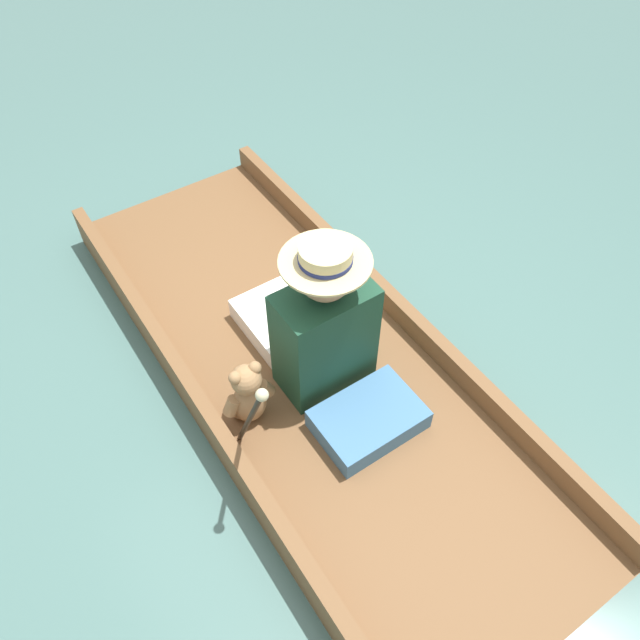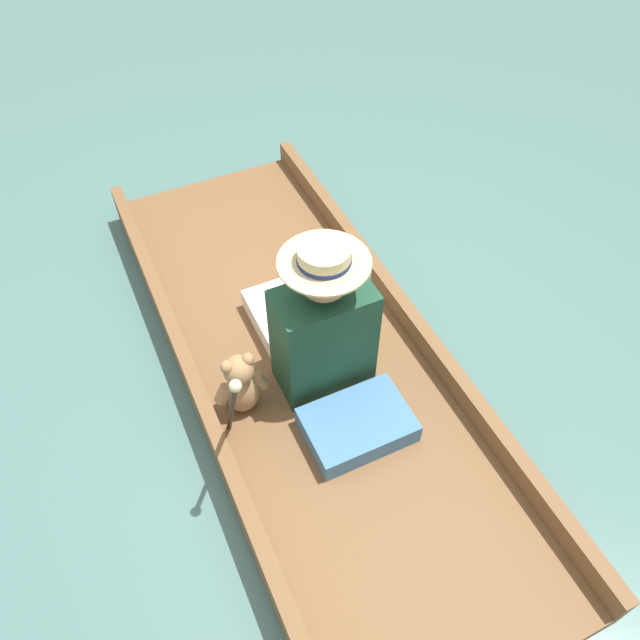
{
  "view_description": "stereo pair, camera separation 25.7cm",
  "coord_description": "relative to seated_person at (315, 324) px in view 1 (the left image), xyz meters",
  "views": [
    {
      "loc": [
        -0.91,
        -1.48,
        2.42
      ],
      "look_at": [
        0.02,
        -0.09,
        0.47
      ],
      "focal_mm": 35.0,
      "sensor_mm": 36.0,
      "label": 1
    },
    {
      "loc": [
        -0.69,
        -1.61,
        2.42
      ],
      "look_at": [
        0.02,
        -0.09,
        0.47
      ],
      "focal_mm": 35.0,
      "sensor_mm": 36.0,
      "label": 2
    }
  ],
  "objects": [
    {
      "name": "seated_person",
      "position": [
        0.0,
        0.0,
        0.0
      ],
      "size": [
        0.4,
        0.73,
        0.79
      ],
      "rotation": [
        0.0,
        0.0,
        -0.06
      ],
      "color": "white",
      "rests_on": "punt_boat"
    },
    {
      "name": "wine_glass",
      "position": [
        0.4,
        0.29,
        -0.17
      ],
      "size": [
        0.08,
        0.08,
        0.21
      ],
      "color": "silver",
      "rests_on": "punt_boat"
    },
    {
      "name": "teddy_bear",
      "position": [
        -0.38,
        -0.07,
        -0.13
      ],
      "size": [
        0.24,
        0.14,
        0.35
      ],
      "color": "#9E754C",
      "rests_on": "punt_boat"
    },
    {
      "name": "ground_plane",
      "position": [
        -0.02,
        0.05,
        -0.41
      ],
      "size": [
        16.0,
        16.0,
        0.0
      ],
      "primitive_type": "plane",
      "color": "#476B66"
    },
    {
      "name": "punt_boat",
      "position": [
        -0.02,
        0.05,
        -0.34
      ],
      "size": [
        1.1,
        2.97,
        0.23
      ],
      "color": "brown",
      "rests_on": "ground_plane"
    },
    {
      "name": "walking_cane",
      "position": [
        -0.48,
        -0.31,
        0.12
      ],
      "size": [
        0.04,
        0.31,
        0.69
      ],
      "color": "black",
      "rests_on": "punt_boat"
    },
    {
      "name": "seat_cushion",
      "position": [
        0.01,
        -0.39,
        -0.24
      ],
      "size": [
        0.44,
        0.31,
        0.1
      ],
      "color": "teal",
      "rests_on": "punt_boat"
    }
  ]
}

